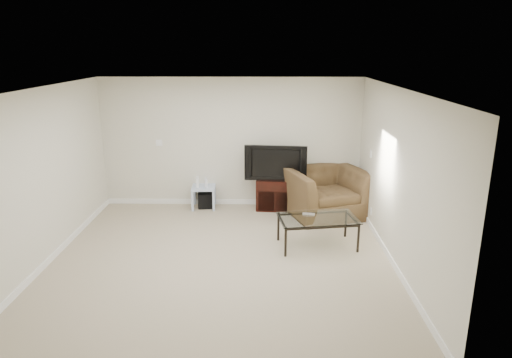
{
  "coord_description": "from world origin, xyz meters",
  "views": [
    {
      "loc": [
        0.62,
        -6.15,
        3.03
      ],
      "look_at": [
        0.5,
        1.2,
        0.9
      ],
      "focal_mm": 32.0,
      "sensor_mm": 36.0,
      "label": 1
    }
  ],
  "objects_px": {
    "television": "(276,162)",
    "recliner": "(326,185)",
    "subwoofer": "(205,200)",
    "tv_stand": "(276,193)",
    "coffee_table": "(317,232)",
    "side_table": "(204,197)"
  },
  "relations": [
    {
      "from": "tv_stand",
      "to": "side_table",
      "type": "distance_m",
      "value": 1.4
    },
    {
      "from": "recliner",
      "to": "coffee_table",
      "type": "height_order",
      "value": "recliner"
    },
    {
      "from": "subwoofer",
      "to": "recliner",
      "type": "bearing_deg",
      "value": -9.68
    },
    {
      "from": "tv_stand",
      "to": "side_table",
      "type": "height_order",
      "value": "tv_stand"
    },
    {
      "from": "television",
      "to": "tv_stand",
      "type": "bearing_deg",
      "value": 90.63
    },
    {
      "from": "side_table",
      "to": "recliner",
      "type": "relative_size",
      "value": 0.33
    },
    {
      "from": "tv_stand",
      "to": "coffee_table",
      "type": "height_order",
      "value": "tv_stand"
    },
    {
      "from": "television",
      "to": "recliner",
      "type": "height_order",
      "value": "television"
    },
    {
      "from": "television",
      "to": "side_table",
      "type": "height_order",
      "value": "television"
    },
    {
      "from": "side_table",
      "to": "recliner",
      "type": "bearing_deg",
      "value": -9.11
    },
    {
      "from": "coffee_table",
      "to": "recliner",
      "type": "bearing_deg",
      "value": 77.72
    },
    {
      "from": "side_table",
      "to": "subwoofer",
      "type": "bearing_deg",
      "value": 36.69
    },
    {
      "from": "tv_stand",
      "to": "coffee_table",
      "type": "relative_size",
      "value": 0.6
    },
    {
      "from": "side_table",
      "to": "coffee_table",
      "type": "xyz_separation_m",
      "value": [
        2.01,
        -1.77,
        0.02
      ]
    },
    {
      "from": "tv_stand",
      "to": "recliner",
      "type": "height_order",
      "value": "recliner"
    },
    {
      "from": "television",
      "to": "subwoofer",
      "type": "bearing_deg",
      "value": -177.07
    },
    {
      "from": "tv_stand",
      "to": "coffee_table",
      "type": "distance_m",
      "value": 1.86
    },
    {
      "from": "tv_stand",
      "to": "recliner",
      "type": "bearing_deg",
      "value": -16.5
    },
    {
      "from": "tv_stand",
      "to": "subwoofer",
      "type": "height_order",
      "value": "tv_stand"
    },
    {
      "from": "tv_stand",
      "to": "side_table",
      "type": "relative_size",
      "value": 1.62
    },
    {
      "from": "side_table",
      "to": "coffee_table",
      "type": "bearing_deg",
      "value": -41.37
    },
    {
      "from": "side_table",
      "to": "recliner",
      "type": "xyz_separation_m",
      "value": [
        2.32,
        -0.37,
        0.37
      ]
    }
  ]
}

